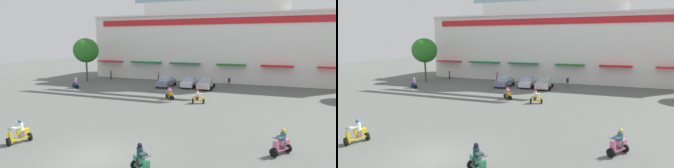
{
  "view_description": "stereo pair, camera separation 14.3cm",
  "coord_description": "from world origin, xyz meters",
  "views": [
    {
      "loc": [
        9.07,
        -12.3,
        6.59
      ],
      "look_at": [
        -1.26,
        15.29,
        1.88
      ],
      "focal_mm": 29.08,
      "sensor_mm": 36.0,
      "label": 1
    },
    {
      "loc": [
        9.2,
        -12.25,
        6.59
      ],
      "look_at": [
        -1.26,
        15.29,
        1.88
      ],
      "focal_mm": 29.08,
      "sensor_mm": 36.0,
      "label": 2
    }
  ],
  "objects": [
    {
      "name": "scooter_rider_4",
      "position": [
        -1.4,
        16.18,
        0.63
      ],
      "size": [
        1.32,
        1.37,
        1.54
      ],
      "color": "black",
      "rests_on": "ground"
    },
    {
      "name": "ground_plane",
      "position": [
        0.0,
        13.0,
        0.0
      ],
      "size": [
        128.0,
        128.0,
        0.0
      ],
      "primitive_type": "plane",
      "color": "#5C605C"
    },
    {
      "name": "scooter_rider_5",
      "position": [
        2.17,
        15.25,
        0.61
      ],
      "size": [
        1.37,
        0.71,
        1.52
      ],
      "color": "black",
      "rests_on": "ground"
    },
    {
      "name": "parked_car_2",
      "position": [
        0.93,
        24.18,
        0.76
      ],
      "size": [
        2.52,
        4.13,
        1.5
      ],
      "color": "beige",
      "rests_on": "ground"
    },
    {
      "name": "colonial_building",
      "position": [
        -0.0,
        36.2,
        8.7
      ],
      "size": [
        41.32,
        17.06,
        20.73
      ],
      "color": "white",
      "rests_on": "ground"
    },
    {
      "name": "pedestrian_0",
      "position": [
        -7.95,
        28.73,
        0.94
      ],
      "size": [
        0.5,
        0.5,
        1.66
      ],
      "color": "black",
      "rests_on": "ground"
    },
    {
      "name": "scooter_rider_6",
      "position": [
        9.99,
        4.13,
        0.65
      ],
      "size": [
        1.28,
        1.45,
        1.56
      ],
      "color": "black",
      "rests_on": "ground"
    },
    {
      "name": "plaza_tree_0",
      "position": [
        -18.75,
        24.3,
        5.02
      ],
      "size": [
        4.23,
        3.62,
        6.98
      ],
      "color": "brown",
      "rests_on": "ground"
    },
    {
      "name": "scooter_rider_0",
      "position": [
        -5.87,
        0.13,
        0.65
      ],
      "size": [
        0.98,
        1.55,
        1.57
      ],
      "color": "black",
      "rests_on": "ground"
    },
    {
      "name": "parked_car_1",
      "position": [
        -1.52,
        24.87,
        0.76
      ],
      "size": [
        2.36,
        4.5,
        1.53
      ],
      "color": "white",
      "rests_on": "ground"
    },
    {
      "name": "scooter_rider_1",
      "position": [
        3.36,
        -0.85,
        0.66
      ],
      "size": [
        1.43,
        1.18,
        1.59
      ],
      "color": "black",
      "rests_on": "ground"
    },
    {
      "name": "pedestrian_1",
      "position": [
        3.97,
        25.55,
        0.94
      ],
      "size": [
        0.45,
        0.45,
        1.65
      ],
      "color": "slate",
      "rests_on": "ground"
    },
    {
      "name": "parked_car_0",
      "position": [
        -4.77,
        23.86,
        0.74
      ],
      "size": [
        2.33,
        3.94,
        1.46
      ],
      "color": "slate",
      "rests_on": "ground"
    },
    {
      "name": "scooter_rider_2",
      "position": [
        -16.29,
        18.42,
        0.62
      ],
      "size": [
        1.42,
        1.19,
        1.49
      ],
      "color": "black",
      "rests_on": "ground"
    },
    {
      "name": "pedestrian_2",
      "position": [
        -16.44,
        27.78,
        0.9
      ],
      "size": [
        0.34,
        0.34,
        1.57
      ],
      "color": "black",
      "rests_on": "ground"
    }
  ]
}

